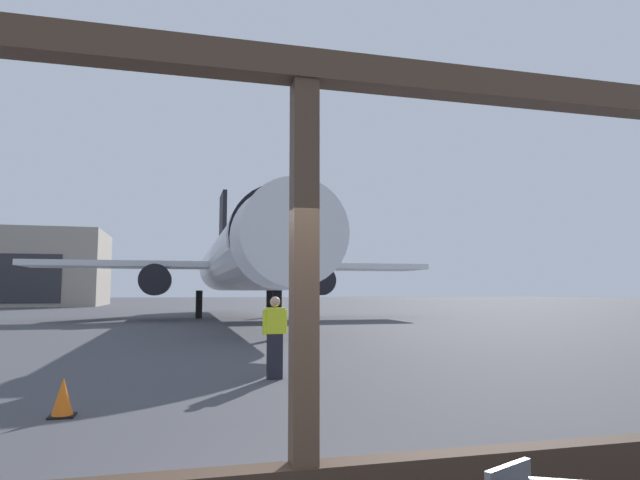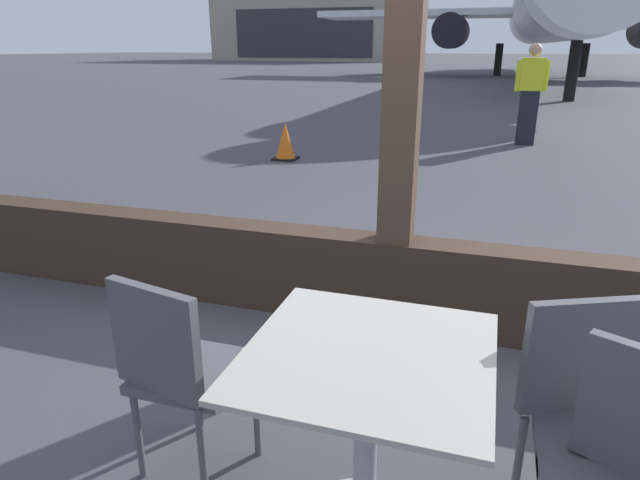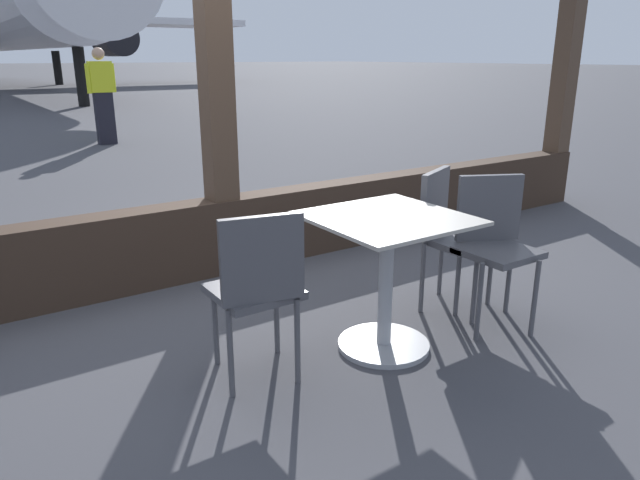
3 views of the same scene
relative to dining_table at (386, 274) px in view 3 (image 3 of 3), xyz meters
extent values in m
cube|color=#38281E|center=(-0.20, 1.67, -0.16)|extent=(8.36, 0.24, 0.56)
cube|color=#4C3828|center=(-0.20, 1.67, 1.32)|extent=(0.20, 0.20, 3.54)
cube|color=#4C3828|center=(3.87, 1.67, 1.32)|extent=(0.20, 0.20, 3.54)
cube|color=#ADA89E|center=(0.00, 0.00, 0.32)|extent=(0.77, 0.77, 0.02)
cylinder|color=#9EA0A5|center=(0.00, 0.00, -0.07)|extent=(0.08, 0.08, 0.75)
cylinder|color=#9EA0A5|center=(0.00, 0.00, -0.43)|extent=(0.52, 0.52, 0.03)
cube|color=#4C4C51|center=(0.74, -0.15, 0.03)|extent=(0.40, 0.40, 0.04)
cube|color=#4C4C51|center=(0.81, 0.01, 0.26)|extent=(0.38, 0.21, 0.41)
cylinder|color=#4C4C51|center=(0.81, -0.38, -0.21)|extent=(0.03, 0.03, 0.48)
cylinder|color=#4C4C51|center=(0.51, -0.23, -0.21)|extent=(0.03, 0.03, 0.48)
cylinder|color=#4C4C51|center=(0.96, -0.08, -0.21)|extent=(0.03, 0.03, 0.48)
cylinder|color=#4C4C51|center=(0.66, 0.07, -0.21)|extent=(0.03, 0.03, 0.48)
cube|color=#4C4C51|center=(-0.74, 0.15, 0.02)|extent=(0.40, 0.40, 0.04)
cube|color=#4C4C51|center=(-0.77, -0.02, 0.24)|extent=(0.40, 0.12, 0.42)
cylinder|color=#4C4C51|center=(-0.87, 0.36, -0.21)|extent=(0.03, 0.03, 0.46)
cylinder|color=#4C4C51|center=(-0.53, 0.29, -0.21)|extent=(0.03, 0.03, 0.46)
cylinder|color=#4C4C51|center=(-0.94, 0.02, -0.21)|extent=(0.03, 0.03, 0.46)
cylinder|color=#4C4C51|center=(-0.61, -0.05, -0.21)|extent=(0.03, 0.03, 0.46)
cube|color=#4C4C51|center=(0.74, 0.15, 0.02)|extent=(0.40, 0.40, 0.04)
cube|color=#4C4C51|center=(0.66, 0.32, 0.25)|extent=(0.38, 0.20, 0.41)
cylinder|color=#4C4C51|center=(0.96, 0.07, -0.21)|extent=(0.03, 0.03, 0.47)
cylinder|color=#4C4C51|center=(0.65, -0.07, -0.21)|extent=(0.03, 0.03, 0.47)
cylinder|color=#4C4C51|center=(0.82, 0.38, -0.21)|extent=(0.03, 0.03, 0.47)
cylinder|color=#4C4C51|center=(0.51, 0.24, -0.21)|extent=(0.03, 0.03, 0.47)
cylinder|color=silver|center=(2.52, 33.26, 3.37)|extent=(3.89, 31.53, 3.89)
cube|color=silver|center=(9.52, 34.20, 3.07)|extent=(12.06, 4.20, 0.36)
cylinder|color=black|center=(7.67, 32.80, 2.07)|extent=(1.90, 3.20, 1.90)
cylinder|color=black|center=(2.52, 18.40, 0.49)|extent=(0.36, 0.36, 1.87)
cylinder|color=black|center=(4.92, 35.20, 0.49)|extent=(0.44, 0.44, 1.87)
cube|color=black|center=(0.85, 9.13, 0.03)|extent=(0.32, 0.20, 0.95)
cube|color=yellow|center=(0.85, 9.13, 0.78)|extent=(0.40, 0.22, 0.55)
sphere|color=tan|center=(0.85, 9.13, 1.19)|extent=(0.22, 0.22, 0.22)
cylinder|color=yellow|center=(1.08, 9.19, 0.76)|extent=(0.09, 0.09, 0.52)
cylinder|color=yellow|center=(0.62, 9.07, 0.76)|extent=(0.09, 0.09, 0.52)
camera|label=1|loc=(-1.13, -2.44, 1.42)|focal=30.41mm
camera|label=2|loc=(0.31, -1.47, 1.24)|focal=30.58mm
camera|label=3|loc=(-1.96, -2.27, 1.14)|focal=32.62mm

